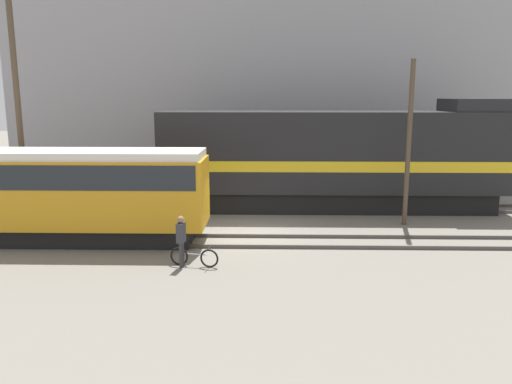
{
  "coord_description": "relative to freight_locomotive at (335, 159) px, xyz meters",
  "views": [
    {
      "loc": [
        0.72,
        -19.63,
        5.56
      ],
      "look_at": [
        0.27,
        -0.2,
        1.8
      ],
      "focal_mm": 35.0,
      "sensor_mm": 36.0,
      "label": 1
    }
  ],
  "objects": [
    {
      "name": "person",
      "position": [
        -6.11,
        -8.66,
        -1.48
      ],
      "size": [
        0.28,
        0.4,
        1.73
      ],
      "color": "#333333",
      "rests_on": "ground"
    },
    {
      "name": "utility_pole_center",
      "position": [
        2.71,
        -2.93,
        0.99
      ],
      "size": [
        0.21,
        0.21,
        7.06
      ],
      "color": "#4C3D2D",
      "rests_on": "ground"
    },
    {
      "name": "utility_pole_left",
      "position": [
        -13.98,
        -2.93,
        2.41
      ],
      "size": [
        0.25,
        0.25,
        9.9
      ],
      "color": "#4C3D2D",
      "rests_on": "ground"
    },
    {
      "name": "freight_locomotive",
      "position": [
        0.0,
        0.0,
        0.0
      ],
      "size": [
        16.69,
        3.04,
        5.42
      ],
      "color": "black",
      "rests_on": "ground"
    },
    {
      "name": "bicycle",
      "position": [
        -5.71,
        -8.59,
        -2.22
      ],
      "size": [
        1.65,
        0.51,
        0.69
      ],
      "color": "black",
      "rests_on": "ground"
    },
    {
      "name": "track_near",
      "position": [
        -4.03,
        -5.86,
        -2.47
      ],
      "size": [
        60.0,
        1.5,
        0.14
      ],
      "color": "#47423D",
      "rests_on": "ground"
    },
    {
      "name": "streetcar",
      "position": [
        -10.22,
        -5.86,
        -0.5
      ],
      "size": [
        9.17,
        2.54,
        3.56
      ],
      "color": "black",
      "rests_on": "ground"
    },
    {
      "name": "ground_plane",
      "position": [
        -4.03,
        -4.66,
        -2.54
      ],
      "size": [
        120.0,
        120.0,
        0.0
      ],
      "primitive_type": "plane",
      "color": "slate"
    },
    {
      "name": "track_far",
      "position": [
        -4.03,
        0.0,
        -2.47
      ],
      "size": [
        60.0,
        1.51,
        0.14
      ],
      "color": "#47423D",
      "rests_on": "ground"
    },
    {
      "name": "building_backdrop",
      "position": [
        -4.03,
        8.69,
        4.79
      ],
      "size": [
        30.08,
        6.0,
        14.66
      ],
      "color": "#99999E",
      "rests_on": "ground"
    }
  ]
}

